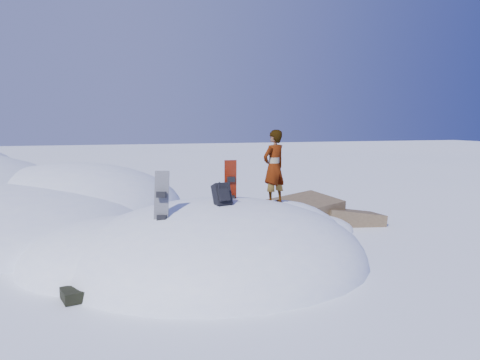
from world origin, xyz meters
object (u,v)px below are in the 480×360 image
object	(u,v)px
snowboard_red	(231,191)
person	(274,167)
backpack	(222,195)
snowboard_dark	(161,209)

from	to	relation	value
snowboard_red	person	size ratio (longest dim) A/B	0.81
snowboard_red	backpack	distance (m)	0.80
snowboard_dark	person	world-z (taller)	person
backpack	person	xyz separation A→B (m)	(1.60, 1.02, 0.46)
snowboard_red	backpack	size ratio (longest dim) A/B	2.55
snowboard_red	snowboard_dark	xyz separation A→B (m)	(-1.75, -0.99, -0.15)
snowboard_red	backpack	bearing A→B (deg)	-105.45
person	snowboard_dark	bearing A→B (deg)	-0.68
person	snowboard_red	bearing A→B (deg)	-9.52
snowboard_red	backpack	world-z (taller)	snowboard_red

